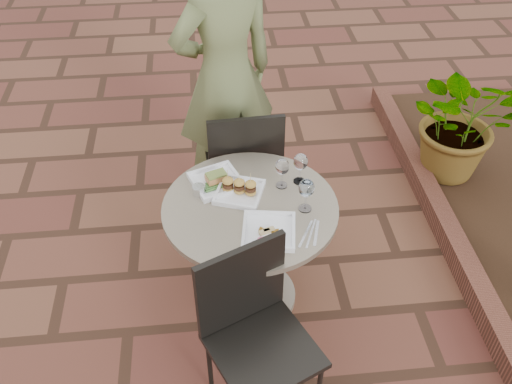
{
  "coord_description": "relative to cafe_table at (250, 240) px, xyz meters",
  "views": [
    {
      "loc": [
        0.1,
        -2.37,
        2.68
      ],
      "look_at": [
        0.32,
        -0.24,
        0.82
      ],
      "focal_mm": 40.0,
      "sensor_mm": 36.0,
      "label": 1
    }
  ],
  "objects": [
    {
      "name": "diner",
      "position": [
        -0.06,
        0.96,
        0.44
      ],
      "size": [
        0.79,
        0.67,
        1.86
      ],
      "primitive_type": "imported",
      "rotation": [
        0.0,
        0.0,
        3.52
      ],
      "color": "#5E6739",
      "rests_on": "ground"
    },
    {
      "name": "plate_salmon",
      "position": [
        -0.16,
        0.19,
        0.27
      ],
      "size": [
        0.32,
        0.32,
        0.07
      ],
      "rotation": [
        0.0,
        0.0,
        0.36
      ],
      "color": "white",
      "rests_on": "cafe_table"
    },
    {
      "name": "plate_sliders",
      "position": [
        -0.05,
        0.1,
        0.28
      ],
      "size": [
        0.29,
        0.29,
        0.15
      ],
      "rotation": [
        0.0,
        0.0,
        -0.33
      ],
      "color": "white",
      "rests_on": "cafe_table"
    },
    {
      "name": "potted_plant_a",
      "position": [
        1.56,
        0.98,
        0.01
      ],
      "size": [
        0.83,
        0.73,
        0.86
      ],
      "primitive_type": "imported",
      "rotation": [
        0.0,
        0.0,
        -0.09
      ],
      "color": "#33662D",
      "rests_on": "mulch_bed"
    },
    {
      "name": "wine_glass_far",
      "position": [
        0.28,
        0.17,
        0.37
      ],
      "size": [
        0.08,
        0.08,
        0.18
      ],
      "color": "white",
      "rests_on": "cafe_table"
    },
    {
      "name": "wine_glass_mid",
      "position": [
        0.18,
        0.14,
        0.37
      ],
      "size": [
        0.07,
        0.07,
        0.17
      ],
      "color": "white",
      "rests_on": "cafe_table"
    },
    {
      "name": "plate_tuna",
      "position": [
        0.07,
        -0.2,
        0.26
      ],
      "size": [
        0.29,
        0.29,
        0.03
      ],
      "rotation": [
        0.0,
        0.0,
        -0.15
      ],
      "color": "white",
      "rests_on": "cafe_table"
    },
    {
      "name": "ground",
      "position": [
        -0.29,
        0.24,
        -0.48
      ],
      "size": [
        60.0,
        60.0,
        0.0
      ],
      "primitive_type": "plane",
      "color": "brown",
      "rests_on": "ground"
    },
    {
      "name": "chair_near",
      "position": [
        -0.04,
        -0.58,
        0.07
      ],
      "size": [
        0.58,
        0.58,
        0.93
      ],
      "rotation": [
        0.0,
        0.0,
        0.43
      ],
      "color": "black",
      "rests_on": "ground"
    },
    {
      "name": "planter_curb",
      "position": [
        1.31,
        0.54,
        -0.41
      ],
      "size": [
        0.12,
        3.0,
        0.15
      ],
      "primitive_type": "cube",
      "color": "brown",
      "rests_on": "ground"
    },
    {
      "name": "chair_far",
      "position": [
        0.02,
        0.6,
        0.07
      ],
      "size": [
        0.46,
        0.46,
        0.93
      ],
      "rotation": [
        0.0,
        0.0,
        3.2
      ],
      "color": "black",
      "rests_on": "ground"
    },
    {
      "name": "cafe_table",
      "position": [
        0.0,
        0.0,
        0.0
      ],
      "size": [
        0.9,
        0.9,
        0.73
      ],
      "color": "gray",
      "rests_on": "ground"
    },
    {
      "name": "steel_ramekin",
      "position": [
        -0.26,
        0.12,
        0.27
      ],
      "size": [
        0.07,
        0.07,
        0.05
      ],
      "primitive_type": "cylinder",
      "rotation": [
        0.0,
        0.0,
        -0.1
      ],
      "color": "silver",
      "rests_on": "cafe_table"
    },
    {
      "name": "wine_glass_right",
      "position": [
        0.27,
        -0.05,
        0.38
      ],
      "size": [
        0.08,
        0.08,
        0.19
      ],
      "color": "white",
      "rests_on": "cafe_table"
    },
    {
      "name": "cutlery_set",
      "position": [
        0.27,
        -0.23,
        0.25
      ],
      "size": [
        0.16,
        0.23,
        0.0
      ],
      "primitive_type": null,
      "rotation": [
        0.0,
        0.0,
        -0.35
      ],
      "color": "silver",
      "rests_on": "cafe_table"
    }
  ]
}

